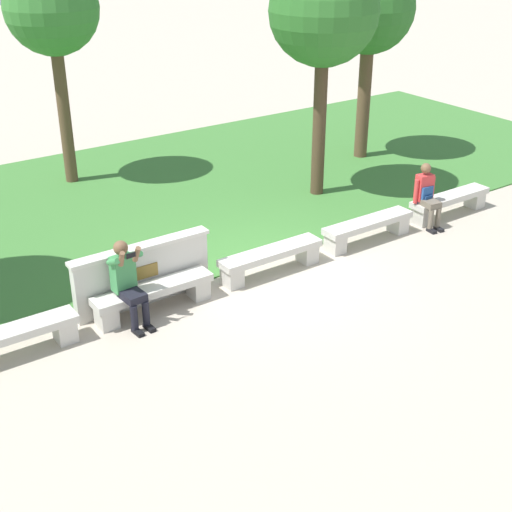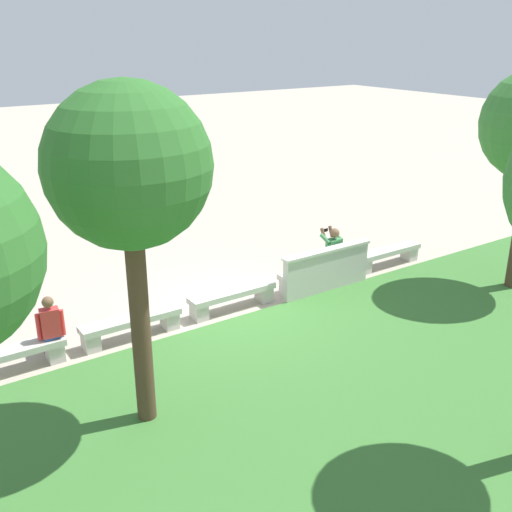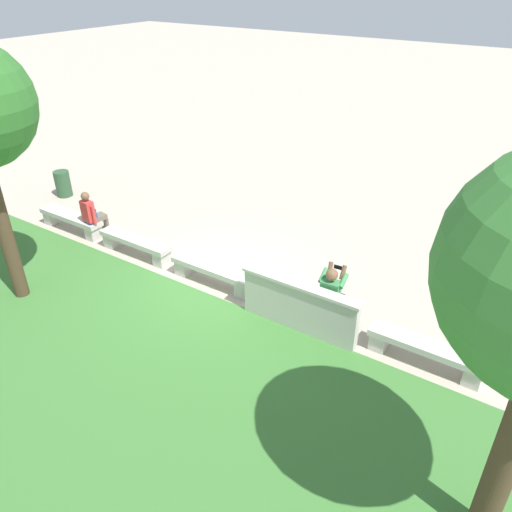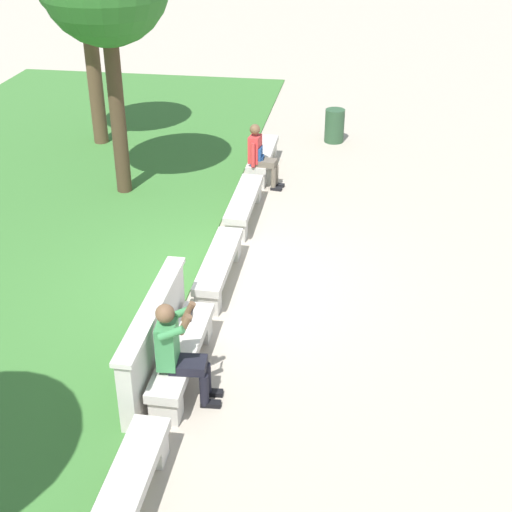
# 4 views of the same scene
# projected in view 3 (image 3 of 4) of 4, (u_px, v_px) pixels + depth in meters

# --- Properties ---
(ground_plane) EXTENTS (80.00, 80.00, 0.00)m
(ground_plane) POSITION_uv_depth(u_px,v_px,m) (213.00, 284.00, 10.69)
(ground_plane) COLOR #B2A593
(grass_strip) EXTENTS (22.99, 8.00, 0.03)m
(grass_strip) POSITION_uv_depth(u_px,v_px,m) (37.00, 418.00, 7.52)
(grass_strip) COLOR #3D7533
(grass_strip) RESTS_ON ground
(bench_main) EXTENTS (1.96, 0.40, 0.45)m
(bench_main) POSITION_uv_depth(u_px,v_px,m) (426.00, 350.00, 8.41)
(bench_main) COLOR beige
(bench_main) RESTS_ON ground
(bench_near) EXTENTS (1.96, 0.40, 0.45)m
(bench_near) POSITION_uv_depth(u_px,v_px,m) (307.00, 307.00, 9.47)
(bench_near) COLOR beige
(bench_near) RESTS_ON ground
(bench_mid) EXTENTS (1.96, 0.40, 0.45)m
(bench_mid) POSITION_uv_depth(u_px,v_px,m) (213.00, 272.00, 10.54)
(bench_mid) COLOR beige
(bench_mid) RESTS_ON ground
(bench_far) EXTENTS (1.96, 0.40, 0.45)m
(bench_far) POSITION_uv_depth(u_px,v_px,m) (136.00, 244.00, 11.60)
(bench_far) COLOR beige
(bench_far) RESTS_ON ground
(bench_end) EXTENTS (1.96, 0.40, 0.45)m
(bench_end) POSITION_uv_depth(u_px,v_px,m) (71.00, 220.00, 12.66)
(bench_end) COLOR beige
(bench_end) RESTS_ON ground
(backrest_wall_with_plaque) EXTENTS (2.35, 0.24, 1.01)m
(backrest_wall_with_plaque) POSITION_uv_depth(u_px,v_px,m) (299.00, 307.00, 9.12)
(backrest_wall_with_plaque) COLOR beige
(backrest_wall_with_plaque) RESTS_ON ground
(person_photographer) EXTENTS (0.49, 0.74, 1.32)m
(person_photographer) POSITION_uv_depth(u_px,v_px,m) (332.00, 293.00, 9.10)
(person_photographer) COLOR black
(person_photographer) RESTS_ON ground
(person_distant) EXTENTS (0.48, 0.70, 1.26)m
(person_distant) POSITION_uv_depth(u_px,v_px,m) (92.00, 213.00, 12.15)
(person_distant) COLOR black
(person_distant) RESTS_ON ground
(backpack) EXTENTS (0.28, 0.24, 0.43)m
(backpack) POSITION_uv_depth(u_px,v_px,m) (90.00, 216.00, 12.13)
(backpack) COLOR #234C8C
(backpack) RESTS_ON bench_end
(trash_bin) EXTENTS (0.44, 0.44, 0.75)m
(trash_bin) POSITION_uv_depth(u_px,v_px,m) (63.00, 184.00, 14.54)
(trash_bin) COLOR #2D5133
(trash_bin) RESTS_ON ground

